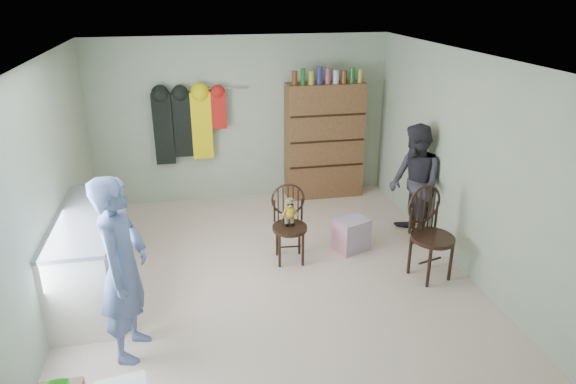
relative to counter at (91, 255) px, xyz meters
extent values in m
plane|color=beige|center=(1.95, 0.00, -0.47)|extent=(5.00, 5.00, 0.00)
plane|color=#A8B698|center=(1.95, 2.50, 0.78)|extent=(4.50, 0.00, 4.50)
plane|color=#A8B698|center=(-0.30, 0.00, 0.78)|extent=(0.00, 5.00, 5.00)
plane|color=#A8B698|center=(4.20, 0.00, 0.78)|extent=(0.00, 5.00, 5.00)
plane|color=white|center=(1.95, 0.00, 2.03)|extent=(5.00, 5.00, 0.00)
cube|color=silver|center=(0.00, 0.00, -0.02)|extent=(0.60, 1.80, 0.90)
cube|color=slate|center=(0.00, 0.00, 0.45)|extent=(0.64, 1.86, 0.04)
cylinder|color=#99999E|center=(0.31, -0.45, 0.07)|extent=(0.02, 0.02, 0.14)
cylinder|color=#99999E|center=(0.31, 0.45, 0.07)|extent=(0.02, 0.02, 0.14)
cylinder|color=black|center=(2.24, 0.29, -0.03)|extent=(0.45, 0.45, 0.04)
cylinder|color=black|center=(2.09, 0.16, -0.26)|extent=(0.03, 0.03, 0.42)
cylinder|color=black|center=(2.37, 0.14, -0.26)|extent=(0.03, 0.03, 0.42)
cylinder|color=black|center=(2.11, 0.45, -0.26)|extent=(0.03, 0.03, 0.42)
cylinder|color=black|center=(2.39, 0.43, -0.26)|extent=(0.03, 0.03, 0.42)
torus|color=black|center=(2.25, 0.46, 0.27)|extent=(0.41, 0.06, 0.41)
cylinder|color=black|center=(2.08, 0.46, 0.13)|extent=(0.03, 0.03, 0.28)
cylinder|color=black|center=(2.42, 0.44, 0.13)|extent=(0.03, 0.03, 0.28)
cylinder|color=gold|center=(2.24, 0.31, 0.18)|extent=(0.11, 0.11, 0.10)
cylinder|color=#475128|center=(2.24, 0.31, 0.07)|extent=(0.07, 0.07, 0.16)
sphere|color=#9E7042|center=(2.24, 0.31, 0.28)|extent=(0.10, 0.10, 0.10)
cylinder|color=#475128|center=(2.24, 0.31, 0.33)|extent=(0.09, 0.09, 0.03)
cube|color=black|center=(2.24, 0.26, 0.29)|extent=(0.07, 0.01, 0.02)
cylinder|color=black|center=(3.75, -0.40, 0.03)|extent=(0.59, 0.59, 0.05)
cylinder|color=black|center=(3.64, -0.60, -0.23)|extent=(0.04, 0.04, 0.48)
cylinder|color=black|center=(3.95, -0.52, -0.23)|extent=(0.04, 0.04, 0.48)
cylinder|color=black|center=(3.55, -0.28, -0.23)|extent=(0.04, 0.04, 0.48)
cylinder|color=black|center=(3.86, -0.20, -0.23)|extent=(0.04, 0.04, 0.48)
torus|color=black|center=(3.70, -0.22, 0.37)|extent=(0.46, 0.15, 0.47)
cylinder|color=black|center=(3.52, -0.28, 0.21)|extent=(0.03, 0.03, 0.32)
cylinder|color=black|center=(3.89, -0.18, 0.21)|extent=(0.03, 0.03, 0.32)
cube|color=#E57282|center=(3.07, 0.41, -0.26)|extent=(0.49, 0.44, 0.42)
imported|color=#516495|center=(0.48, -1.07, 0.39)|extent=(0.55, 0.71, 1.73)
imported|color=#2D2B33|center=(3.95, 0.58, 0.30)|extent=(0.59, 0.76, 1.55)
cube|color=brown|center=(3.20, 2.30, 0.43)|extent=(1.20, 0.38, 1.80)
cube|color=black|center=(3.20, 2.11, 0.08)|extent=(1.16, 0.02, 0.03)
cube|color=black|center=(3.20, 2.11, 0.48)|extent=(1.16, 0.02, 0.03)
cube|color=black|center=(3.20, 2.11, 0.88)|extent=(1.16, 0.02, 0.03)
cylinder|color=#592D14|center=(2.70, 2.20, 1.43)|extent=(0.08, 0.08, 0.21)
cylinder|color=#19591E|center=(2.82, 2.20, 1.45)|extent=(0.07, 0.07, 0.24)
cylinder|color=#A59933|center=(2.95, 2.20, 1.43)|extent=(0.08, 0.08, 0.20)
cylinder|color=navy|center=(3.07, 2.20, 1.46)|extent=(0.09, 0.09, 0.26)
cylinder|color=#8C3F59|center=(3.20, 2.20, 1.45)|extent=(0.08, 0.08, 0.24)
cylinder|color=#B2B2B7|center=(3.32, 2.20, 1.43)|extent=(0.09, 0.09, 0.20)
cylinder|color=#592D14|center=(3.45, 2.20, 1.42)|extent=(0.09, 0.09, 0.19)
cylinder|color=#19591E|center=(3.57, 2.20, 1.44)|extent=(0.08, 0.08, 0.23)
cylinder|color=#A59933|center=(3.70, 2.20, 1.43)|extent=(0.07, 0.07, 0.20)
cylinder|color=#99999E|center=(1.55, 2.44, 1.28)|extent=(1.00, 0.02, 0.02)
cube|color=black|center=(0.77, 2.38, 0.72)|extent=(0.28, 0.10, 1.05)
cube|color=black|center=(1.05, 2.38, 0.77)|extent=(0.26, 0.10, 0.95)
cube|color=yellow|center=(1.33, 2.38, 0.75)|extent=(0.30, 0.10, 1.00)
cube|color=red|center=(1.59, 2.38, 0.97)|extent=(0.22, 0.10, 0.55)
camera|label=1|loc=(1.12, -5.16, 2.69)|focal=32.00mm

